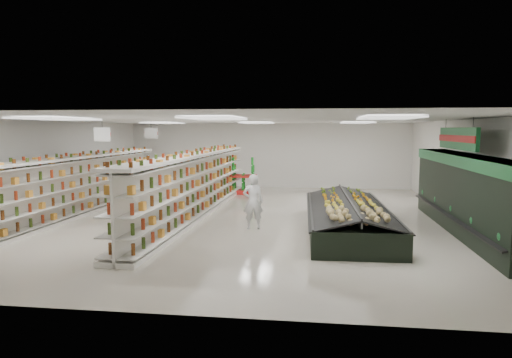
# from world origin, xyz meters

# --- Properties ---
(floor) EXTENTS (16.00, 16.00, 0.00)m
(floor) POSITION_xyz_m (0.00, 0.00, 0.00)
(floor) COLOR beige
(floor) RESTS_ON ground
(ceiling) EXTENTS (14.00, 16.00, 0.02)m
(ceiling) POSITION_xyz_m (0.00, 0.00, 3.20)
(ceiling) COLOR white
(ceiling) RESTS_ON wall_back
(wall_back) EXTENTS (14.00, 0.02, 3.20)m
(wall_back) POSITION_xyz_m (0.00, 8.00, 1.60)
(wall_back) COLOR white
(wall_back) RESTS_ON floor
(wall_front) EXTENTS (14.00, 0.02, 3.20)m
(wall_front) POSITION_xyz_m (0.00, -8.00, 1.60)
(wall_front) COLOR white
(wall_front) RESTS_ON floor
(wall_left) EXTENTS (0.02, 16.00, 3.20)m
(wall_left) POSITION_xyz_m (-7.00, 0.00, 1.60)
(wall_left) COLOR white
(wall_left) RESTS_ON floor
(wall_right) EXTENTS (0.02, 16.00, 3.20)m
(wall_right) POSITION_xyz_m (7.00, 0.00, 1.60)
(wall_right) COLOR white
(wall_right) RESTS_ON floor
(produce_wall_case) EXTENTS (0.93, 8.00, 2.20)m
(produce_wall_case) POSITION_xyz_m (6.53, -1.50, 1.24)
(produce_wall_case) COLOR black
(produce_wall_case) RESTS_ON floor
(aisle_sign_near) EXTENTS (0.52, 0.06, 0.75)m
(aisle_sign_near) POSITION_xyz_m (-3.80, -2.00, 2.75)
(aisle_sign_near) COLOR white
(aisle_sign_near) RESTS_ON ceiling
(aisle_sign_far) EXTENTS (0.52, 0.06, 0.75)m
(aisle_sign_far) POSITION_xyz_m (-3.80, 2.00, 2.75)
(aisle_sign_far) COLOR white
(aisle_sign_far) RESTS_ON ceiling
(hortifruti_banner) EXTENTS (0.12, 3.20, 0.95)m
(hortifruti_banner) POSITION_xyz_m (6.25, -1.50, 2.65)
(hortifruti_banner) COLOR #1C6932
(hortifruti_banner) RESTS_ON ceiling
(gondola_left) EXTENTS (1.19, 11.60, 2.01)m
(gondola_left) POSITION_xyz_m (-5.63, -0.41, 0.92)
(gondola_left) COLOR white
(gondola_left) RESTS_ON floor
(gondola_center) EXTENTS (1.17, 12.10, 2.10)m
(gondola_center) POSITION_xyz_m (-1.63, 0.15, 0.96)
(gondola_center) COLOR white
(gondola_center) RESTS_ON floor
(produce_island) EXTENTS (2.48, 6.45, 0.95)m
(produce_island) POSITION_xyz_m (3.33, -1.50, 0.43)
(produce_island) COLOR black
(produce_island) RESTS_ON floor
(soda_endcap) EXTENTS (1.23, 0.87, 1.52)m
(soda_endcap) POSITION_xyz_m (-0.82, 5.48, 0.74)
(soda_endcap) COLOR red
(soda_endcap) RESTS_ON floor
(shopper_main) EXTENTS (0.66, 0.52, 1.62)m
(shopper_main) POSITION_xyz_m (0.60, -1.70, 0.81)
(shopper_main) COLOR white
(shopper_main) RESTS_ON floor
(shopper_background) EXTENTS (0.70, 0.92, 1.68)m
(shopper_background) POSITION_xyz_m (-3.99, 5.00, 0.84)
(shopper_background) COLOR tan
(shopper_background) RESTS_ON floor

